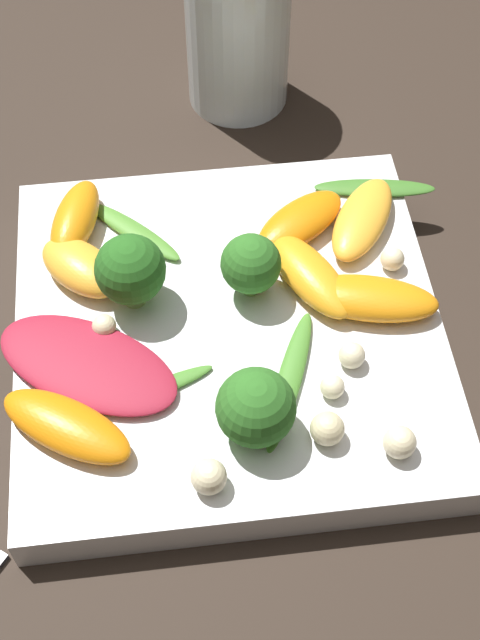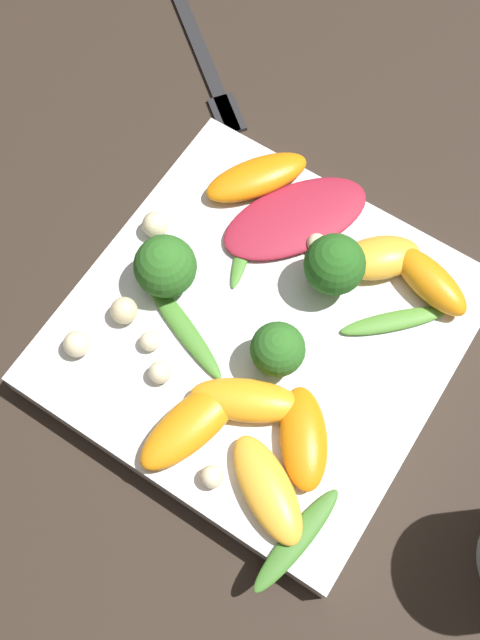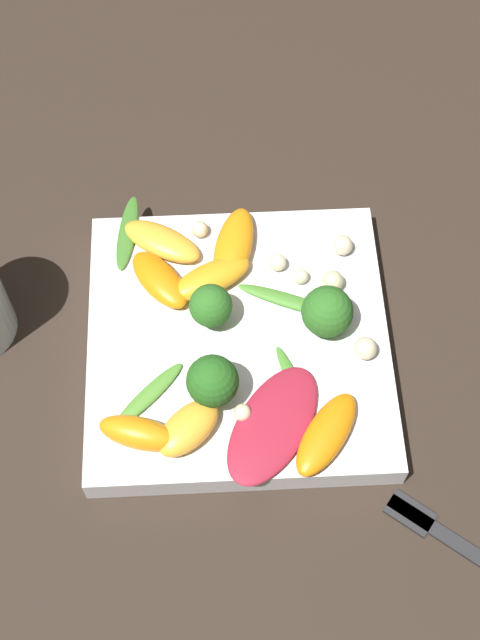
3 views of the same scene
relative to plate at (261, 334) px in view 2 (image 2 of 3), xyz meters
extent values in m
plane|color=#2D231C|center=(0.00, 0.00, -0.01)|extent=(2.40, 2.40, 0.00)
cube|color=white|center=(0.00, 0.00, 0.00)|extent=(0.24, 0.24, 0.03)
cube|color=#262628|center=(0.17, -0.18, -0.01)|extent=(0.13, 0.11, 0.01)
cube|color=#262628|center=(0.12, -0.14, -0.01)|extent=(0.04, 0.04, 0.01)
ellipsoid|color=maroon|center=(0.02, -0.08, 0.02)|extent=(0.10, 0.12, 0.01)
ellipsoid|color=orange|center=(0.06, -0.09, 0.02)|extent=(0.07, 0.08, 0.02)
ellipsoid|color=orange|center=(0.00, 0.08, 0.02)|extent=(0.05, 0.08, 0.02)
ellipsoid|color=orange|center=(-0.02, 0.05, 0.02)|extent=(0.08, 0.06, 0.02)
ellipsoid|color=orange|center=(-0.06, 0.05, 0.02)|extent=(0.06, 0.07, 0.02)
ellipsoid|color=orange|center=(-0.08, -0.08, 0.02)|extent=(0.07, 0.04, 0.02)
ellipsoid|color=#FCAD33|center=(-0.06, 0.09, 0.02)|extent=(0.08, 0.06, 0.02)
ellipsoid|color=#FCAD33|center=(-0.04, -0.08, 0.02)|extent=(0.06, 0.06, 0.02)
cylinder|color=#84AD5B|center=(-0.02, -0.05, 0.02)|extent=(0.01, 0.01, 0.02)
sphere|color=#26601E|center=(-0.02, -0.05, 0.04)|extent=(0.04, 0.04, 0.04)
cylinder|color=#84AD5B|center=(0.07, 0.01, 0.02)|extent=(0.02, 0.02, 0.01)
sphere|color=#2D6B23|center=(0.07, 0.01, 0.04)|extent=(0.04, 0.04, 0.04)
cylinder|color=#7A9E51|center=(-0.02, 0.02, 0.02)|extent=(0.01, 0.01, 0.01)
sphere|color=#2D6B23|center=(-0.02, 0.02, 0.04)|extent=(0.03, 0.03, 0.03)
ellipsoid|color=#47842D|center=(0.04, -0.04, 0.01)|extent=(0.03, 0.07, 0.00)
ellipsoid|color=#3D7528|center=(-0.09, 0.10, 0.02)|extent=(0.03, 0.08, 0.00)
ellipsoid|color=#47842D|center=(0.04, 0.03, 0.02)|extent=(0.09, 0.05, 0.01)
ellipsoid|color=#518E33|center=(-0.07, -0.05, 0.02)|extent=(0.06, 0.06, 0.01)
sphere|color=beige|center=(0.05, 0.05, 0.02)|extent=(0.01, 0.01, 0.01)
sphere|color=beige|center=(0.10, -0.02, 0.02)|extent=(0.02, 0.02, 0.02)
sphere|color=beige|center=(0.09, 0.08, 0.02)|extent=(0.02, 0.02, 0.02)
sphere|color=beige|center=(-0.03, 0.10, 0.02)|extent=(0.01, 0.01, 0.01)
sphere|color=beige|center=(0.04, 0.06, 0.02)|extent=(0.01, 0.01, 0.01)
sphere|color=beige|center=(0.08, 0.04, 0.02)|extent=(0.02, 0.02, 0.02)
sphere|color=beige|center=(0.00, -0.07, 0.02)|extent=(0.01, 0.01, 0.01)
camera|label=1|loc=(0.29, -0.03, 0.43)|focal=50.00mm
camera|label=2|loc=(-0.09, 0.16, 0.47)|focal=42.00mm
camera|label=3|loc=(-0.01, -0.33, 0.64)|focal=50.00mm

